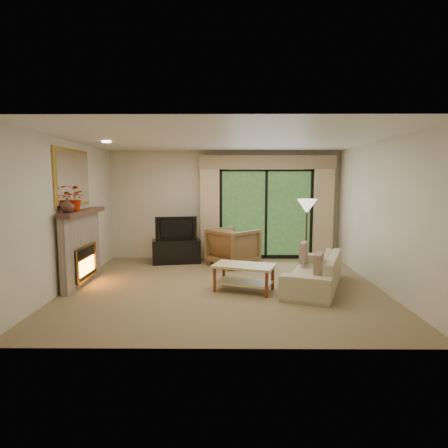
{
  "coord_description": "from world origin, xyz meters",
  "views": [
    {
      "loc": [
        0.05,
        -6.55,
        1.91
      ],
      "look_at": [
        0.0,
        0.3,
        1.1
      ],
      "focal_mm": 30.0,
      "sensor_mm": 36.0,
      "label": 1
    }
  ],
  "objects_px": {
    "armchair": "(233,247)",
    "coffee_table": "(244,278)",
    "sofa": "(314,271)",
    "media_console": "(176,251)"
  },
  "relations": [
    {
      "from": "armchair",
      "to": "coffee_table",
      "type": "bearing_deg",
      "value": 140.53
    },
    {
      "from": "media_console",
      "to": "armchair",
      "type": "height_order",
      "value": "armchair"
    },
    {
      "from": "armchair",
      "to": "sofa",
      "type": "distance_m",
      "value": 2.23
    },
    {
      "from": "media_console",
      "to": "coffee_table",
      "type": "xyz_separation_m",
      "value": [
        1.46,
        -2.21,
        -0.04
      ]
    },
    {
      "from": "media_console",
      "to": "sofa",
      "type": "xyz_separation_m",
      "value": [
        2.72,
        -1.97,
        0.03
      ]
    },
    {
      "from": "armchair",
      "to": "sofa",
      "type": "bearing_deg",
      "value": 175.49
    },
    {
      "from": "coffee_table",
      "to": "sofa",
      "type": "bearing_deg",
      "value": 29.68
    },
    {
      "from": "armchair",
      "to": "coffee_table",
      "type": "distance_m",
      "value": 1.97
    },
    {
      "from": "armchair",
      "to": "coffee_table",
      "type": "height_order",
      "value": "armchair"
    },
    {
      "from": "armchair",
      "to": "sofa",
      "type": "xyz_separation_m",
      "value": [
        1.41,
        -1.72,
        -0.12
      ]
    }
  ]
}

